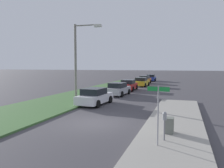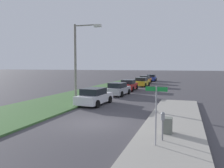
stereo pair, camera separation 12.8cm
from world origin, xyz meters
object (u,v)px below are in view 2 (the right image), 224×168
at_px(parked_car_red, 129,85).
at_px(parked_car_yellow, 142,82).
at_px(parked_car_white, 94,97).
at_px(streetlight, 79,56).
at_px(parked_car_blue, 151,78).
at_px(parking_meter, 163,120).
at_px(parked_car_orange, 145,80).
at_px(parked_car_silver, 118,89).
at_px(utility_box, 168,127).
at_px(street_sign, 156,108).

relative_size(parked_car_red, parked_car_yellow, 0.99).
distance_m(parked_car_white, streetlight, 5.03).
relative_size(parked_car_blue, parking_meter, 3.08).
height_order(parked_car_white, parked_car_orange, same).
bearing_deg(streetlight, parked_car_silver, -31.59).
xyz_separation_m(utility_box, street_sign, (-1.92, 0.35, 1.25)).
xyz_separation_m(parked_car_orange, street_sign, (-34.04, -6.42, 0.99)).
bearing_deg(parked_car_white, parking_meter, -137.67).
distance_m(parked_car_white, parking_meter, 10.64).
xyz_separation_m(parked_car_silver, parked_car_orange, (18.35, 0.05, 0.00)).
xyz_separation_m(parked_car_red, streetlight, (-10.14, 2.60, 3.67)).
bearing_deg(parked_car_yellow, utility_box, -164.00).
relative_size(parked_car_red, streetlight, 0.58).
relative_size(parked_car_red, utility_box, 4.81).
height_order(parked_car_white, parked_car_yellow, same).
relative_size(utility_box, street_sign, 0.35).
height_order(parked_car_blue, parking_meter, parked_car_blue).
bearing_deg(parked_car_red, parked_car_silver, -179.41).
relative_size(utility_box, streetlight, 0.12).
xyz_separation_m(parked_car_blue, streetlight, (-29.57, 2.91, 3.67)).
bearing_deg(parked_car_blue, parked_car_yellow, 179.52).
bearing_deg(parked_car_red, parked_car_blue, -1.81).
relative_size(parked_car_silver, streetlight, 0.58).
bearing_deg(utility_box, parking_meter, 173.31).
bearing_deg(parked_car_silver, streetlight, 151.16).
distance_m(parked_car_yellow, parked_car_blue, 12.94).
relative_size(parked_car_yellow, parking_meter, 3.09).
height_order(street_sign, streetlight, streetlight).
height_order(parked_car_silver, parked_car_orange, same).
bearing_deg(parked_car_blue, street_sign, -173.26).
relative_size(parked_car_white, parked_car_silver, 1.00).
height_order(parked_car_white, street_sign, street_sign).
height_order(parked_car_blue, street_sign, street_sign).
xyz_separation_m(parked_car_silver, utility_box, (-13.76, -6.71, -0.27)).
distance_m(parked_car_white, street_sign, 11.12).
xyz_separation_m(parked_car_red, parked_car_yellow, (6.49, -0.63, 0.00)).
distance_m(parking_meter, utility_box, 1.35).
distance_m(parked_car_white, parked_car_blue, 31.81).
height_order(parking_meter, street_sign, street_sign).
bearing_deg(parked_car_blue, parked_car_white, 177.56).
height_order(parked_car_blue, utility_box, parked_car_blue).
relative_size(parked_car_blue, street_sign, 1.68).
relative_size(parked_car_blue, streetlight, 0.58).
bearing_deg(parked_car_red, parked_car_white, 179.13).
relative_size(parked_car_silver, utility_box, 4.87).
height_order(parked_car_orange, parked_car_blue, same).
height_order(parked_car_white, parked_car_red, same).
distance_m(parked_car_yellow, parked_car_orange, 6.22).
bearing_deg(street_sign, parked_car_silver, 22.09).
bearing_deg(parked_car_silver, parked_car_orange, 2.91).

